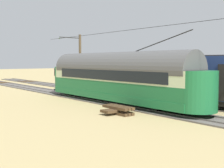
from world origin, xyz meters
TOP-DOWN VIEW (x-y plane):
  - ground_plane at (0.00, 0.00)m, footprint 220.00×220.00m
  - track_streetcar_siding at (-2.29, -0.31)m, footprint 2.80×80.00m
  - track_adjacent_siding at (2.29, -0.31)m, footprint 2.80×80.00m
  - vintage_streetcar at (2.29, -1.90)m, footprint 2.65×18.35m
  - catenary_pole_foreground at (-0.20, -11.29)m, footprint 2.80×0.28m
  - spare_tie_stack at (5.17, 1.77)m, footprint 2.40×2.40m

SIDE VIEW (x-z plane):
  - ground_plane at x=0.00m, z-range 0.00..0.00m
  - track_streetcar_siding at x=-2.29m, z-range -0.04..0.14m
  - track_adjacent_siding at x=2.29m, z-range -0.04..0.14m
  - spare_tie_stack at x=5.17m, z-range 0.00..0.54m
  - vintage_streetcar at x=2.29m, z-range -0.43..4.96m
  - catenary_pole_foreground at x=-0.20m, z-range 0.16..6.68m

